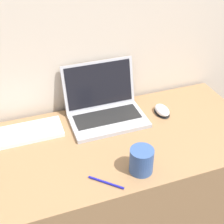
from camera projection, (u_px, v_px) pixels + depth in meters
name	position (u px, v px, depth m)	size (l,w,h in m)	color
wall_back	(92.00, 10.00, 1.42)	(7.00, 0.04, 2.50)	beige
desk	(117.00, 194.00, 1.65)	(1.33, 0.63, 0.76)	#936D47
laptop	(105.00, 106.00, 1.55)	(0.37, 0.29, 0.25)	#ADADB2
drink_cup	(141.00, 160.00, 1.24)	(0.10, 0.10, 0.11)	#33518C
computer_mouse	(162.00, 110.00, 1.59)	(0.07, 0.11, 0.04)	black
external_keyboard	(22.00, 134.00, 1.45)	(0.37, 0.15, 0.02)	silver
pen	(106.00, 182.00, 1.21)	(0.12, 0.11, 0.01)	#191999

